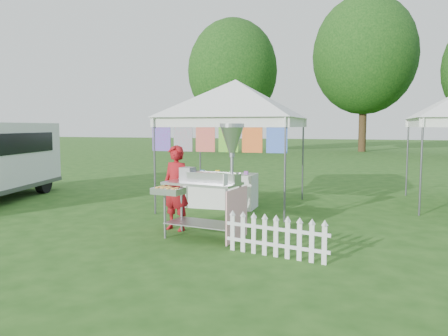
% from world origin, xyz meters
% --- Properties ---
extents(ground, '(120.00, 120.00, 0.00)m').
position_xyz_m(ground, '(0.00, 0.00, 0.00)').
color(ground, '#214B15').
rests_on(ground, ground).
extents(canopy_main, '(4.24, 4.24, 3.45)m').
position_xyz_m(canopy_main, '(0.00, 3.49, 2.99)').
color(canopy_main, '#59595E').
rests_on(canopy_main, ground).
extents(tree_left, '(6.40, 6.40, 9.53)m').
position_xyz_m(tree_left, '(-6.00, 24.00, 5.83)').
color(tree_left, '#382A14').
rests_on(tree_left, ground).
extents(tree_mid, '(7.60, 7.60, 11.52)m').
position_xyz_m(tree_mid, '(3.00, 28.00, 7.14)').
color(tree_mid, '#382A14').
rests_on(tree_mid, ground).
extents(donut_cart, '(1.52, 0.94, 1.96)m').
position_xyz_m(donut_cart, '(0.50, 0.35, 1.15)').
color(donut_cart, gray).
rests_on(donut_cart, ground).
extents(vendor, '(0.64, 0.49, 1.56)m').
position_xyz_m(vendor, '(-0.38, 0.84, 0.78)').
color(vendor, maroon).
rests_on(vendor, ground).
extents(picket_fence, '(1.59, 0.37, 0.56)m').
position_xyz_m(picket_fence, '(1.69, -0.29, 0.29)').
color(picket_fence, white).
rests_on(picket_fence, ground).
extents(display_table, '(1.80, 0.70, 0.80)m').
position_xyz_m(display_table, '(-0.36, 3.26, 0.40)').
color(display_table, white).
rests_on(display_table, ground).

